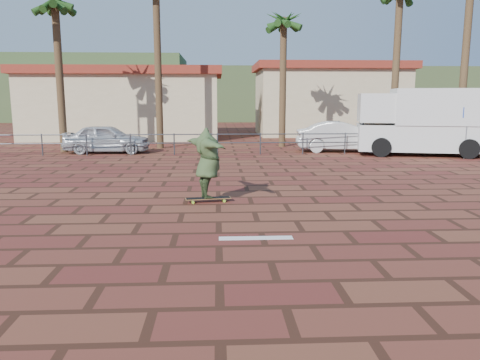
# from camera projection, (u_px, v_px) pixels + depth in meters

# --- Properties ---
(ground) EXTENTS (120.00, 120.00, 0.00)m
(ground) POSITION_uv_depth(u_px,v_px,m) (219.00, 222.00, 9.98)
(ground) COLOR brown
(ground) RESTS_ON ground
(paint_stripe) EXTENTS (1.40, 0.22, 0.01)m
(paint_stripe) POSITION_uv_depth(u_px,v_px,m) (256.00, 238.00, 8.84)
(paint_stripe) COLOR white
(paint_stripe) RESTS_ON ground
(guardrail) EXTENTS (24.06, 0.06, 1.00)m
(guardrail) POSITION_uv_depth(u_px,v_px,m) (217.00, 140.00, 21.67)
(guardrail) COLOR #47494F
(guardrail) RESTS_ON ground
(palm_far_left) EXTENTS (2.40, 2.40, 8.25)m
(palm_far_left) POSITION_uv_depth(u_px,v_px,m) (55.00, 6.00, 21.71)
(palm_far_left) COLOR brown
(palm_far_left) RESTS_ON ground
(palm_center) EXTENTS (2.40, 2.40, 7.75)m
(palm_center) POSITION_uv_depth(u_px,v_px,m) (284.00, 25.00, 24.29)
(palm_center) COLOR brown
(palm_center) RESTS_ON ground
(building_west) EXTENTS (12.60, 7.60, 4.50)m
(building_west) POSITION_uv_depth(u_px,v_px,m) (126.00, 103.00, 30.94)
(building_west) COLOR beige
(building_west) RESTS_ON ground
(building_east) EXTENTS (10.60, 6.60, 5.00)m
(building_east) POSITION_uv_depth(u_px,v_px,m) (328.00, 99.00, 33.54)
(building_east) COLOR beige
(building_east) RESTS_ON ground
(hill_front) EXTENTS (70.00, 18.00, 6.00)m
(hill_front) POSITION_uv_depth(u_px,v_px,m) (217.00, 95.00, 58.64)
(hill_front) COLOR #384C28
(hill_front) RESTS_ON ground
(hill_back) EXTENTS (35.00, 14.00, 8.00)m
(hill_back) POSITION_uv_depth(u_px,v_px,m) (54.00, 87.00, 63.31)
(hill_back) COLOR #384C28
(hill_back) RESTS_ON ground
(longboard) EXTENTS (1.18, 0.42, 0.11)m
(longboard) POSITION_uv_depth(u_px,v_px,m) (208.00, 199.00, 11.87)
(longboard) COLOR olive
(longboard) RESTS_ON ground
(skateboarder) EXTENTS (1.42, 2.24, 1.78)m
(skateboarder) POSITION_uv_depth(u_px,v_px,m) (208.00, 163.00, 11.71)
(skateboarder) COLOR #384B28
(skateboarder) RESTS_ON longboard
(campervan) EXTENTS (6.23, 3.70, 3.02)m
(campervan) POSITION_uv_depth(u_px,v_px,m) (425.00, 120.00, 21.47)
(campervan) COLOR silver
(campervan) RESTS_ON ground
(car_silver) EXTENTS (4.06, 1.70, 1.37)m
(car_silver) POSITION_uv_depth(u_px,v_px,m) (107.00, 139.00, 22.40)
(car_silver) COLOR #B5B9BD
(car_silver) RESTS_ON ground
(car_white) EXTENTS (4.56, 1.91, 1.47)m
(car_white) POSITION_uv_depth(u_px,v_px,m) (342.00, 137.00, 22.94)
(car_white) COLOR silver
(car_white) RESTS_ON ground
(street_sign) EXTENTS (0.45, 0.06, 2.22)m
(street_sign) POSITION_uv_depth(u_px,v_px,m) (467.00, 123.00, 20.07)
(street_sign) COLOR gray
(street_sign) RESTS_ON ground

